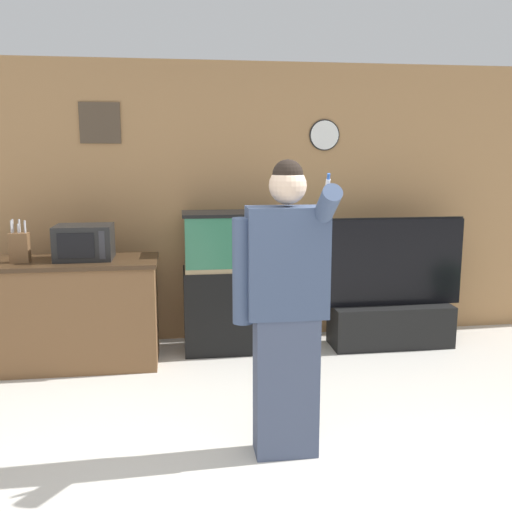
% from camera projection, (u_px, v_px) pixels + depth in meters
% --- Properties ---
extents(wall_back_paneled, '(10.00, 0.08, 2.60)m').
position_uv_depth(wall_back_paneled, '(210.00, 204.00, 5.37)').
color(wall_back_paneled, '#A87A4C').
rests_on(wall_back_paneled, ground_plane).
extents(counter_island, '(1.59, 0.63, 0.90)m').
position_uv_depth(counter_island, '(63.00, 313.00, 4.76)').
color(counter_island, brown).
rests_on(counter_island, ground_plane).
extents(microwave, '(0.46, 0.37, 0.29)m').
position_uv_depth(microwave, '(84.00, 242.00, 4.72)').
color(microwave, black).
rests_on(microwave, counter_island).
extents(knife_block, '(0.15, 0.09, 0.35)m').
position_uv_depth(knife_block, '(19.00, 247.00, 4.58)').
color(knife_block, brown).
rests_on(knife_block, counter_island).
extents(aquarium_on_stand, '(0.95, 0.46, 1.26)m').
position_uv_depth(aquarium_on_stand, '(237.00, 281.00, 5.14)').
color(aquarium_on_stand, black).
rests_on(aquarium_on_stand, ground_plane).
extents(tv_on_stand, '(1.34, 0.40, 1.20)m').
position_uv_depth(tv_on_stand, '(391.00, 309.00, 5.29)').
color(tv_on_stand, black).
rests_on(tv_on_stand, ground_plane).
extents(person_standing, '(0.55, 0.41, 1.74)m').
position_uv_depth(person_standing, '(285.00, 306.00, 3.26)').
color(person_standing, '#424C66').
rests_on(person_standing, ground_plane).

